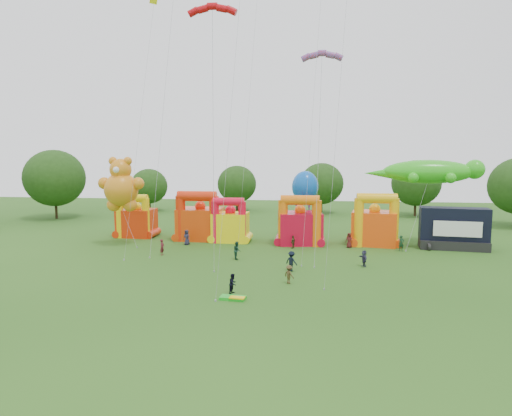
# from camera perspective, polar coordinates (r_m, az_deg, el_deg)

# --- Properties ---
(ground) EXTENTS (160.00, 160.00, 0.00)m
(ground) POSITION_cam_1_polar(r_m,az_deg,el_deg) (33.19, -4.36, -13.37)
(ground) COLOR #244F16
(ground) RESTS_ON ground
(tree_ring) EXTENTS (126.13, 128.26, 12.07)m
(tree_ring) POSITION_cam_1_polar(r_m,az_deg,el_deg) (32.44, -6.35, -2.42)
(tree_ring) COLOR #352314
(tree_ring) RESTS_ON ground
(bouncy_castle_0) EXTENTS (4.96, 4.10, 5.97)m
(bouncy_castle_0) POSITION_cam_1_polar(r_m,az_deg,el_deg) (64.82, -14.77, -1.49)
(bouncy_castle_0) COLOR red
(bouncy_castle_0) RESTS_ON ground
(bouncy_castle_1) EXTENTS (5.78, 4.66, 6.61)m
(bouncy_castle_1) POSITION_cam_1_polar(r_m,az_deg,el_deg) (60.99, -7.03, -1.63)
(bouncy_castle_1) COLOR red
(bouncy_castle_1) RESTS_ON ground
(bouncy_castle_2) EXTENTS (4.56, 3.69, 5.87)m
(bouncy_castle_2) POSITION_cam_1_polar(r_m,az_deg,el_deg) (59.27, -3.26, -2.08)
(bouncy_castle_2) COLOR yellow
(bouncy_castle_2) RESTS_ON ground
(bouncy_castle_3) EXTENTS (5.87, 4.98, 6.34)m
(bouncy_castle_3) POSITION_cam_1_polar(r_m,az_deg,el_deg) (57.80, 5.51, -2.17)
(bouncy_castle_3) COLOR red
(bouncy_castle_3) RESTS_ON ground
(bouncy_castle_4) EXTENTS (6.03, 5.16, 6.63)m
(bouncy_castle_4) POSITION_cam_1_polar(r_m,az_deg,el_deg) (58.84, 14.60, -2.10)
(bouncy_castle_4) COLOR #FE490D
(bouncy_castle_4) RESTS_ON ground
(stage_trailer) EXTENTS (8.05, 3.80, 5.03)m
(stage_trailer) POSITION_cam_1_polar(r_m,az_deg,el_deg) (59.64, 23.48, -2.42)
(stage_trailer) COLOR black
(stage_trailer) RESTS_ON ground
(teddy_bear_kite) EXTENTS (5.84, 4.14, 11.13)m
(teddy_bear_kite) POSITION_cam_1_polar(r_m,az_deg,el_deg) (58.33, -16.37, 1.92)
(teddy_bear_kite) COLOR orange
(teddy_bear_kite) RESTS_ON ground
(gecko_kite) EXTENTS (14.56, 7.36, 10.78)m
(gecko_kite) POSITION_cam_1_polar(r_m,az_deg,el_deg) (59.70, 20.15, 1.80)
(gecko_kite) COLOR green
(gecko_kite) RESTS_ON ground
(octopus_kite) EXTENTS (3.65, 8.99, 9.15)m
(octopus_kite) POSITION_cam_1_polar(r_m,az_deg,el_deg) (61.23, 5.71, 0.24)
(octopus_kite) COLOR blue
(octopus_kite) RESTS_ON ground
(parafoil_kites) EXTENTS (21.87, 13.33, 31.62)m
(parafoil_kites) POSITION_cam_1_polar(r_m,az_deg,el_deg) (50.72, -5.60, 10.01)
(parafoil_kites) COLOR #C0090E
(parafoil_kites) RESTS_ON ground
(diamond_kites) EXTENTS (23.70, 24.44, 36.48)m
(diamond_kites) POSITION_cam_1_polar(r_m,az_deg,el_deg) (46.54, -0.26, 12.94)
(diamond_kites) COLOR red
(diamond_kites) RESTS_ON ground
(folded_kite_bundle) EXTENTS (2.10, 1.28, 0.31)m
(folded_kite_bundle) POSITION_cam_1_polar(r_m,az_deg,el_deg) (36.63, -2.85, -11.16)
(folded_kite_bundle) COLOR green
(folded_kite_bundle) RESTS_ON ground
(spectator_0) EXTENTS (1.09, 0.90, 1.91)m
(spectator_0) POSITION_cam_1_polar(r_m,az_deg,el_deg) (57.94, -8.66, -3.65)
(spectator_0) COLOR #24223A
(spectator_0) RESTS_ON ground
(spectator_1) EXTENTS (0.53, 0.72, 1.81)m
(spectator_1) POSITION_cam_1_polar(r_m,az_deg,el_deg) (52.71, -11.65, -4.82)
(spectator_1) COLOR #5A1923
(spectator_1) RESTS_ON ground
(spectator_2) EXTENTS (0.97, 1.11, 1.96)m
(spectator_2) POSITION_cam_1_polar(r_m,az_deg,el_deg) (49.69, -2.38, -5.31)
(spectator_2) COLOR #163728
(spectator_2) RESTS_ON ground
(spectator_3) EXTENTS (1.47, 1.32, 1.98)m
(spectator_3) POSITION_cam_1_polar(r_m,az_deg,el_deg) (44.86, 4.46, -6.65)
(spectator_3) COLOR black
(spectator_3) RESTS_ON ground
(spectator_4) EXTENTS (0.74, 1.01, 1.59)m
(spectator_4) POSITION_cam_1_polar(r_m,az_deg,el_deg) (55.37, 4.66, -4.25)
(spectator_4) COLOR #3F3819
(spectator_4) RESTS_ON ground
(spectator_5) EXTENTS (0.95, 1.65, 1.69)m
(spectator_5) POSITION_cam_1_polar(r_m,az_deg,el_deg) (47.79, 13.34, -6.15)
(spectator_5) COLOR #2E2B48
(spectator_5) RESTS_ON ground
(spectator_6) EXTENTS (1.06, 0.93, 1.83)m
(spectator_6) POSITION_cam_1_polar(r_m,az_deg,el_deg) (56.72, 11.56, -3.98)
(spectator_6) COLOR #4E1716
(spectator_6) RESTS_ON ground
(spectator_7) EXTENTS (0.77, 0.61, 1.86)m
(spectator_7) POSITION_cam_1_polar(r_m,az_deg,el_deg) (56.33, 17.70, -4.23)
(spectator_7) COLOR #16381E
(spectator_7) RESTS_ON ground
(spectator_8) EXTENTS (0.84, 0.96, 1.66)m
(spectator_8) POSITION_cam_1_polar(r_m,az_deg,el_deg) (37.95, -2.89, -9.41)
(spectator_8) COLOR black
(spectator_8) RESTS_ON ground
(spectator_9) EXTENTS (1.20, 1.19, 1.66)m
(spectator_9) POSITION_cam_1_polar(r_m,az_deg,el_deg) (40.73, 4.17, -8.29)
(spectator_9) COLOR #48391C
(spectator_9) RESTS_ON ground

